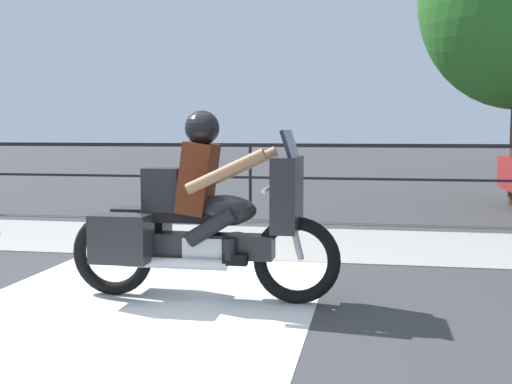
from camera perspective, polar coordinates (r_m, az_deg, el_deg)
The scene contains 5 objects.
ground_plane at distance 5.25m, azimuth -12.20°, elevation -10.44°, with size 120.00×120.00×0.00m, color #38383A.
sidewalk_band at distance 8.41m, azimuth -3.24°, elevation -4.28°, with size 44.00×2.40×0.01m, color #99968E.
crosswalk_band at distance 5.03m, azimuth -12.03°, elevation -11.09°, with size 2.85×6.00×0.01m, color silver.
fence_railing at distance 10.35m, azimuth -0.51°, elevation 2.90°, with size 36.00×0.05×1.23m.
motorcycle at distance 5.42m, azimuth -4.99°, elevation -2.34°, with size 2.33×0.76×1.60m.
Camera 1 is at (1.97, -4.65, 1.43)m, focal length 45.00 mm.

